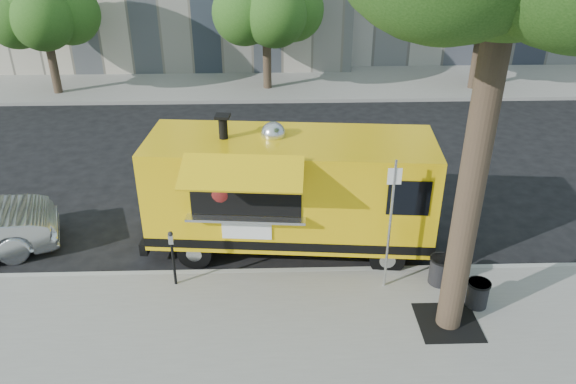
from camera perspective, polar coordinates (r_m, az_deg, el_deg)
name	(u,v)px	position (r m, az deg, el deg)	size (l,w,h in m)	color
ground	(308,252)	(13.73, 2.09, -6.11)	(120.00, 120.00, 0.00)	black
sidewalk	(323,374)	(10.61, 3.55, -17.96)	(60.00, 6.00, 0.15)	gray
curb	(311,272)	(12.92, 2.36, -8.14)	(60.00, 0.14, 0.16)	#999993
far_sidewalk	(290,83)	(25.99, 0.16, 10.97)	(60.00, 5.00, 0.15)	gray
tree_well	(448,322)	(11.90, 15.92, -12.61)	(1.20, 1.20, 0.02)	black
far_tree_a	(41,5)	(25.64, -23.78, 17.01)	(3.42, 3.42, 5.36)	#33261C
far_tree_b	(266,0)	(24.34, -2.25, 18.87)	(3.60, 3.60, 5.50)	#33261C
far_tree_c	(485,3)	(25.64, 19.36, 17.62)	(3.24, 3.24, 5.21)	#33261C
sign_post	(391,218)	(11.65, 10.38, -2.62)	(0.28, 0.06, 3.00)	silver
parking_meter	(172,252)	(12.22, -11.67, -5.97)	(0.11, 0.11, 1.33)	black
food_truck	(289,190)	(13.07, 0.09, 0.16)	(7.01, 3.46, 3.38)	yellow
trash_bin_left	(441,270)	(12.73, 15.26, -7.61)	(0.53, 0.53, 0.63)	black
trash_bin_right	(478,293)	(12.32, 18.70, -9.69)	(0.48, 0.48, 0.58)	black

